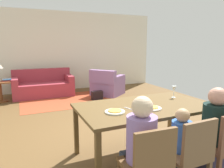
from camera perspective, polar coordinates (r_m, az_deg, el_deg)
ground_plane at (r=4.81m, az=-2.88°, el=-8.75°), size 6.44×6.37×0.02m
back_wall at (r=7.65m, az=-11.82°, el=8.66°), size 6.44×0.10×2.70m
dining_table at (r=2.98m, az=8.68°, el=-6.91°), size 1.83×1.05×0.76m
plate_near_man at (r=2.63m, az=0.78°, el=-7.52°), size 0.25×0.25×0.02m
pizza_near_man at (r=2.62m, az=0.78°, el=-7.21°), size 0.17×0.17×0.01m
plate_near_child at (r=2.82m, az=10.69°, el=-6.45°), size 0.25×0.25×0.02m
pizza_near_child at (r=2.81m, az=10.70°, el=-6.16°), size 0.17×0.17×0.01m
wine_glass at (r=3.46m, az=16.40°, el=-1.40°), size 0.07×0.07×0.19m
fork at (r=2.79m, az=4.48°, el=-6.61°), size 0.06×0.15×0.01m
knife at (r=3.13m, az=10.28°, el=-4.81°), size 0.04×0.17×0.01m
dining_chair_man at (r=2.13m, az=9.81°, el=-20.47°), size 0.44×0.44×0.87m
person_man at (r=2.25m, az=7.38°, el=-17.96°), size 0.30×0.41×1.11m
dining_chair_child at (r=2.42m, az=20.35°, el=-16.99°), size 0.43×0.43×0.87m
person_child at (r=2.56m, az=17.47°, el=-16.76°), size 0.22×0.29×0.92m
dining_chair_woman at (r=2.77m, az=28.05°, el=-14.00°), size 0.42×0.42×0.87m
person_woman at (r=2.86m, az=25.29°, el=-12.50°), size 0.30×0.40×1.11m
area_rug at (r=6.25m, az=-11.74°, el=-4.25°), size 2.60×1.80×0.01m
couch at (r=6.93m, az=-18.07°, el=-0.56°), size 1.78×0.86×0.82m
armchair at (r=6.71m, az=-1.34°, el=-0.25°), size 1.20×1.20×0.82m
side_table at (r=6.65m, az=-27.97°, el=-1.10°), size 0.56×0.56×0.58m
book_lower at (r=6.57m, az=-26.60°, el=0.83°), size 0.22×0.16×0.03m
book_upper at (r=6.57m, az=-26.49°, el=1.07°), size 0.22×0.16×0.03m
handbag at (r=6.14m, az=-4.05°, el=-3.10°), size 0.32×0.16×0.26m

